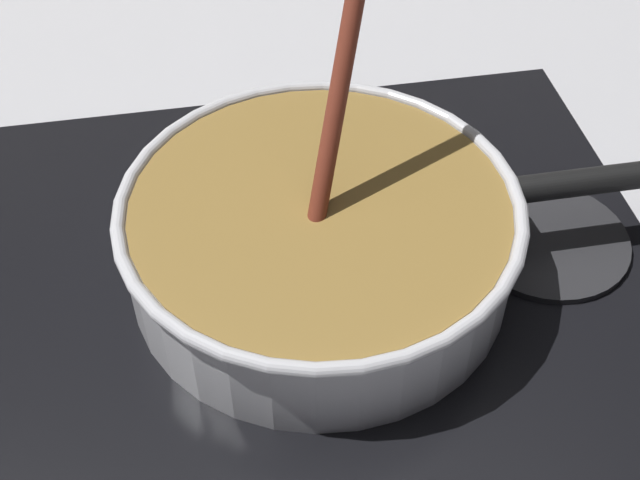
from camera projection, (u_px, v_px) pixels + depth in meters
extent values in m
cube|color=#B7B7BC|center=(299.00, 422.00, 0.62)|extent=(2.40, 1.60, 0.04)
cube|color=black|center=(320.00, 277.00, 0.69)|extent=(0.56, 0.48, 0.01)
torus|color=#592D0C|center=(320.00, 269.00, 0.68)|extent=(0.17, 0.17, 0.01)
cylinder|color=#262628|center=(546.00, 239.00, 0.70)|extent=(0.14, 0.14, 0.01)
cylinder|color=silver|center=(320.00, 240.00, 0.66)|extent=(0.30, 0.30, 0.07)
cylinder|color=olive|center=(320.00, 236.00, 0.65)|extent=(0.29, 0.29, 0.07)
torus|color=silver|center=(320.00, 205.00, 0.63)|extent=(0.31, 0.31, 0.01)
cylinder|color=black|center=(608.00, 179.00, 0.67)|extent=(0.16, 0.02, 0.02)
cylinder|color=beige|center=(328.00, 255.00, 0.61)|extent=(0.03, 0.03, 0.01)
cylinder|color=#EDD88C|center=(355.00, 180.00, 0.66)|extent=(0.03, 0.03, 0.01)
cylinder|color=#E5CC7A|center=(453.00, 218.00, 0.63)|extent=(0.04, 0.04, 0.01)
cylinder|color=beige|center=(227.00, 165.00, 0.68)|extent=(0.04, 0.04, 0.01)
cylinder|color=maroon|center=(348.00, 39.00, 0.58)|extent=(0.09, 0.14, 0.26)
cube|color=brown|center=(313.00, 238.00, 0.63)|extent=(0.05, 0.05, 0.01)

